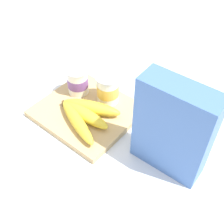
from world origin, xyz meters
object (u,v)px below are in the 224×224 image
object	(u,v)px
cereal_box	(172,130)
banana_bunch	(85,114)
cutting_board	(87,111)
yogurt_cup_front	(78,81)
yogurt_cup_back	(108,89)

from	to	relation	value
cereal_box	banana_bunch	world-z (taller)	cereal_box
cutting_board	yogurt_cup_front	size ratio (longest dim) A/B	3.26
yogurt_cup_front	yogurt_cup_back	bearing A→B (deg)	15.88
yogurt_cup_front	banana_bunch	size ratio (longest dim) A/B	0.45
cutting_board	yogurt_cup_back	size ratio (longest dim) A/B	3.05
cutting_board	cereal_box	bearing A→B (deg)	-0.85
cereal_box	yogurt_cup_back	xyz separation A→B (m)	(-0.26, 0.08, -0.06)
yogurt_cup_back	banana_bunch	size ratio (longest dim) A/B	0.48
cereal_box	yogurt_cup_front	xyz separation A→B (m)	(-0.35, 0.05, -0.07)
cereal_box	yogurt_cup_back	size ratio (longest dim) A/B	2.78
yogurt_cup_front	yogurt_cup_back	size ratio (longest dim) A/B	0.94
yogurt_cup_back	banana_bunch	distance (m)	0.11
banana_bunch	cutting_board	bearing A→B (deg)	125.97
cereal_box	yogurt_cup_front	world-z (taller)	cereal_box
cutting_board	yogurt_cup_front	xyz separation A→B (m)	(-0.08, 0.04, 0.05)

